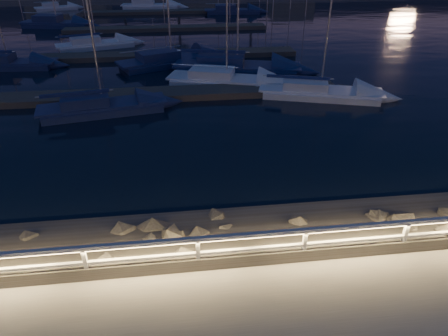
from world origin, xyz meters
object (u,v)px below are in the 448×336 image
(sailboat_i, at_px, (56,23))
(sailboat_k, at_px, (231,10))
(sailboat_b, at_px, (99,106))
(sailboat_f, at_px, (6,63))
(sailboat_n, at_px, (149,5))
(sailboat_c, at_px, (234,66))
(guard_rail, at_px, (158,249))
(sailboat_d, at_px, (317,91))
(sailboat_h, at_px, (223,79))
(sailboat_j, at_px, (94,44))
(sailboat_m, at_px, (55,7))
(sailboat_g, at_px, (169,59))

(sailboat_i, distance_m, sailboat_k, 22.60)
(sailboat_b, relative_size, sailboat_k, 0.94)
(sailboat_f, distance_m, sailboat_n, 32.11)
(sailboat_c, relative_size, sailboat_n, 1.10)
(sailboat_b, height_order, sailboat_f, sailboat_b)
(sailboat_b, xyz_separation_m, sailboat_c, (8.75, 7.11, 0.06))
(guard_rail, xyz_separation_m, sailboat_d, (9.53, 14.92, -0.98))
(sailboat_d, distance_m, sailboat_h, 6.36)
(sailboat_k, bearing_deg, sailboat_c, -94.61)
(sailboat_d, height_order, sailboat_j, sailboat_d)
(sailboat_f, distance_m, sailboat_i, 17.11)
(sailboat_d, relative_size, sailboat_n, 0.89)
(sailboat_k, bearing_deg, sailboat_m, 169.04)
(sailboat_c, xyz_separation_m, sailboat_h, (-1.12, -2.88, -0.07))
(sailboat_c, bearing_deg, sailboat_f, -177.39)
(sailboat_d, distance_m, sailboat_i, 34.36)
(sailboat_h, distance_m, sailboat_k, 31.20)
(sailboat_b, relative_size, sailboat_h, 0.90)
(guard_rail, relative_size, sailboat_k, 3.41)
(sailboat_f, distance_m, sailboat_j, 8.22)
(sailboat_j, bearing_deg, sailboat_m, 92.41)
(sailboat_f, xyz_separation_m, sailboat_m, (-3.53, 30.73, -0.02))
(sailboat_h, height_order, sailboat_k, sailboat_h)
(guard_rail, bearing_deg, sailboat_i, 106.79)
(guard_rail, bearing_deg, sailboat_m, 105.93)
(sailboat_c, relative_size, sailboat_f, 1.32)
(sailboat_h, bearing_deg, sailboat_j, 149.17)
(sailboat_d, xyz_separation_m, sailboat_k, (-0.69, 33.92, 0.02))
(sailboat_n, bearing_deg, sailboat_h, -74.65)
(sailboat_j, relative_size, sailboat_n, 0.83)
(sailboat_k, distance_m, sailboat_n, 12.72)
(sailboat_m, bearing_deg, guard_rail, -94.85)
(sailboat_c, bearing_deg, guard_rail, -90.28)
(guard_rail, bearing_deg, sailboat_c, 76.28)
(sailboat_g, bearing_deg, sailboat_d, -66.37)
(sailboat_b, bearing_deg, sailboat_h, 18.00)
(guard_rail, xyz_separation_m, sailboat_h, (3.98, 18.03, -0.97))
(sailboat_i, relative_size, sailboat_n, 0.95)
(sailboat_c, height_order, sailboat_g, sailboat_c)
(sailboat_h, distance_m, sailboat_n, 37.33)
(sailboat_k, height_order, sailboat_m, sailboat_k)
(sailboat_g, bearing_deg, sailboat_n, 71.72)
(sailboat_d, distance_m, sailboat_m, 47.30)
(sailboat_b, height_order, sailboat_n, sailboat_n)
(sailboat_d, relative_size, sailboat_j, 1.07)
(sailboat_d, height_order, sailboat_f, sailboat_d)
(sailboat_b, xyz_separation_m, sailboat_g, (3.94, 9.78, 0.03))
(sailboat_f, bearing_deg, sailboat_g, 1.31)
(sailboat_d, height_order, sailboat_k, sailboat_k)
(sailboat_d, height_order, sailboat_m, sailboat_d)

